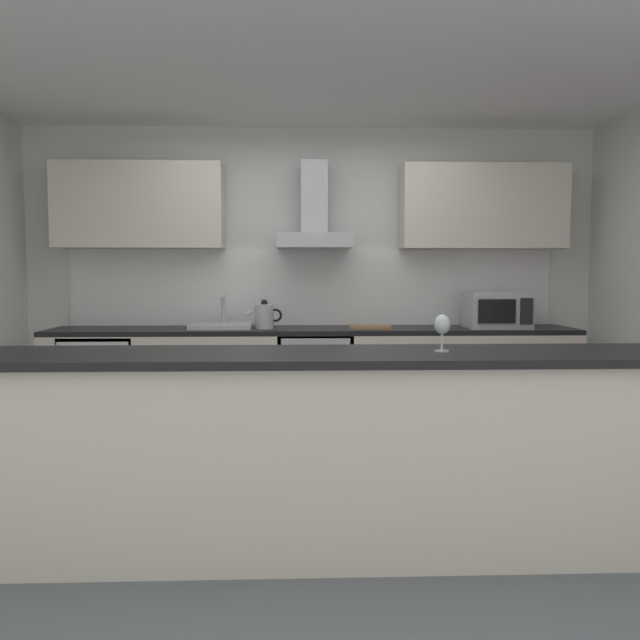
{
  "coord_description": "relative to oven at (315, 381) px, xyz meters",
  "views": [
    {
      "loc": [
        -0.14,
        -3.82,
        1.36
      ],
      "look_at": [
        0.01,
        0.34,
        1.05
      ],
      "focal_mm": 36.06,
      "sensor_mm": 36.0,
      "label": 1
    }
  ],
  "objects": [
    {
      "name": "ground",
      "position": [
        -0.01,
        -1.44,
        -0.47
      ],
      "size": [
        5.91,
        4.58,
        0.02
      ],
      "primitive_type": "cube",
      "color": "slate"
    },
    {
      "name": "ceiling",
      "position": [
        -0.01,
        -1.44,
        2.15
      ],
      "size": [
        5.91,
        4.58,
        0.02
      ],
      "primitive_type": "cube",
      "color": "white"
    },
    {
      "name": "wall_back",
      "position": [
        -0.01,
        0.41,
        0.84
      ],
      "size": [
        5.91,
        0.12,
        2.6
      ],
      "primitive_type": "cube",
      "color": "silver",
      "rests_on": "ground"
    },
    {
      "name": "backsplash_tile",
      "position": [
        -0.01,
        0.33,
        0.77
      ],
      "size": [
        4.17,
        0.02,
        0.66
      ],
      "primitive_type": "cube",
      "color": "white"
    },
    {
      "name": "counter_back",
      "position": [
        -0.01,
        0.03,
        -0.01
      ],
      "size": [
        4.32,
        0.6,
        0.9
      ],
      "color": "beige",
      "rests_on": "ground"
    },
    {
      "name": "counter_island",
      "position": [
        0.03,
        -2.24,
        0.04
      ],
      "size": [
        3.54,
        0.64,
        0.98
      ],
      "color": "beige",
      "rests_on": "ground"
    },
    {
      "name": "upper_cabinets",
      "position": [
        -0.01,
        0.18,
        1.45
      ],
      "size": [
        4.26,
        0.32,
        0.7
      ],
      "color": "beige"
    },
    {
      "name": "oven",
      "position": [
        0.0,
        0.0,
        0.0
      ],
      "size": [
        0.6,
        0.62,
        0.8
      ],
      "color": "slate",
      "rests_on": "ground"
    },
    {
      "name": "refrigerator",
      "position": [
        -1.72,
        -0.0,
        -0.03
      ],
      "size": [
        0.58,
        0.6,
        0.85
      ],
      "color": "white",
      "rests_on": "ground"
    },
    {
      "name": "microwave",
      "position": [
        1.51,
        -0.03,
        0.59
      ],
      "size": [
        0.5,
        0.38,
        0.3
      ],
      "color": "#B7BABC",
      "rests_on": "counter_back"
    },
    {
      "name": "sink",
      "position": [
        -0.76,
        0.01,
        0.47
      ],
      "size": [
        0.5,
        0.4,
        0.26
      ],
      "color": "silver",
      "rests_on": "counter_back"
    },
    {
      "name": "kettle",
      "position": [
        -0.41,
        -0.03,
        0.55
      ],
      "size": [
        0.29,
        0.15,
        0.24
      ],
      "color": "#B7BABC",
      "rests_on": "counter_back"
    },
    {
      "name": "range_hood",
      "position": [
        0.0,
        0.13,
        1.33
      ],
      "size": [
        0.62,
        0.45,
        0.72
      ],
      "color": "#B7BABC"
    },
    {
      "name": "wine_glass",
      "position": [
        0.54,
        -2.24,
        0.64
      ],
      "size": [
        0.08,
        0.08,
        0.18
      ],
      "color": "silver",
      "rests_on": "counter_island"
    },
    {
      "name": "chopping_board",
      "position": [
        0.46,
        -0.02,
        0.45
      ],
      "size": [
        0.36,
        0.25,
        0.02
      ],
      "primitive_type": "cube",
      "rotation": [
        0.0,
        0.0,
        -0.09
      ],
      "color": "#9E7247",
      "rests_on": "counter_back"
    }
  ]
}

